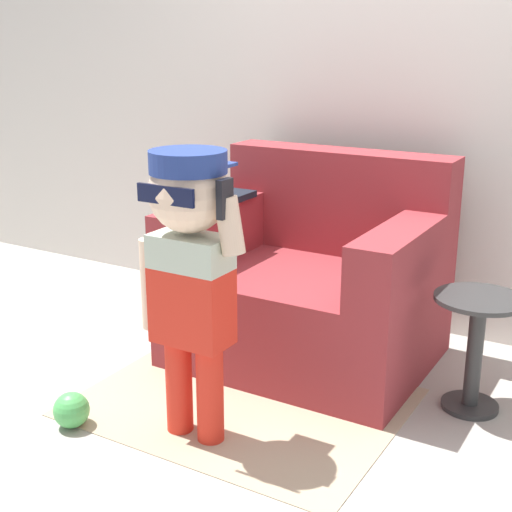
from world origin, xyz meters
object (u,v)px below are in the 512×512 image
at_px(person_child, 190,253).
at_px(armchair, 310,284).
at_px(side_table, 476,342).
at_px(toy_ball, 71,410).

bearing_deg(person_child, armchair, 86.99).
relative_size(person_child, side_table, 2.25).
relative_size(armchair, person_child, 1.05).
height_order(person_child, side_table, person_child).
relative_size(armchair, side_table, 2.36).
xyz_separation_m(armchair, person_child, (-0.05, -0.87, 0.37)).
bearing_deg(person_child, side_table, 41.15).
bearing_deg(side_table, person_child, -138.85).
distance_m(armchair, toy_ball, 1.19).
bearing_deg(toy_ball, person_child, 23.56).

